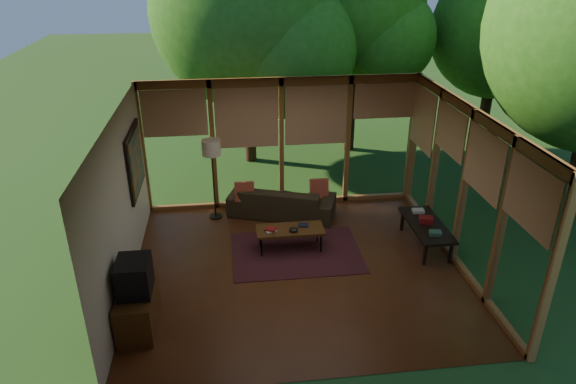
{
  "coord_description": "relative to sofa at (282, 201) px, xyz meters",
  "views": [
    {
      "loc": [
        -1.06,
        -7.25,
        4.93
      ],
      "look_at": [
        -0.09,
        0.7,
        1.12
      ],
      "focal_mm": 32.0,
      "sensor_mm": 36.0,
      "label": 1
    }
  ],
  "objects": [
    {
      "name": "pillow_left",
      "position": [
        -0.75,
        -0.05,
        0.26
      ],
      "size": [
        0.38,
        0.2,
        0.4
      ],
      "primitive_type": "cube",
      "rotation": [
        -0.21,
        0.0,
        0.0
      ],
      "color": "maroon",
      "rests_on": "sofa"
    },
    {
      "name": "media_cabinet",
      "position": [
        -2.42,
        -3.17,
        -0.01
      ],
      "size": [
        0.5,
        1.0,
        0.6
      ],
      "primitive_type": "cube",
      "color": "#553317",
      "rests_on": "floor"
    },
    {
      "name": "television",
      "position": [
        -2.4,
        -3.17,
        0.54
      ],
      "size": [
        0.45,
        0.55,
        0.5
      ],
      "primitive_type": "cube",
      "color": "black",
      "rests_on": "media_cabinet"
    },
    {
      "name": "ct_book_side",
      "position": [
        0.25,
        -1.29,
        0.13
      ],
      "size": [
        0.2,
        0.17,
        0.03
      ],
      "primitive_type": "cube",
      "rotation": [
        0.0,
        0.0,
        -0.2
      ],
      "color": "black",
      "rests_on": "coffee_table"
    },
    {
      "name": "console_book_c",
      "position": [
        2.45,
        -1.09,
        0.17
      ],
      "size": [
        0.22,
        0.17,
        0.06
      ],
      "primitive_type": "cube",
      "rotation": [
        0.0,
        0.0,
        -0.08
      ],
      "color": "beige",
      "rests_on": "side_console"
    },
    {
      "name": "ct_book_upper",
      "position": [
        -0.35,
        -1.42,
        0.16
      ],
      "size": [
        0.22,
        0.2,
        0.03
      ],
      "primitive_type": "cube",
      "rotation": [
        0.0,
        0.0,
        -0.44
      ],
      "color": "maroon",
      "rests_on": "coffee_table"
    },
    {
      "name": "wall_left",
      "position": [
        -2.7,
        -2.0,
        1.04
      ],
      "size": [
        0.04,
        5.0,
        2.7
      ],
      "primitive_type": "cube",
      "color": "beige",
      "rests_on": "ground"
    },
    {
      "name": "window_wall_back",
      "position": [
        0.05,
        0.5,
        1.04
      ],
      "size": [
        5.5,
        0.12,
        2.7
      ],
      "primitive_type": "cube",
      "color": "#965E2E",
      "rests_on": "ground"
    },
    {
      "name": "rug",
      "position": [
        0.09,
        -1.5,
        -0.3
      ],
      "size": [
        2.28,
        1.62,
        0.01
      ],
      "primitive_type": "cube",
      "color": "maroon",
      "rests_on": "floor"
    },
    {
      "name": "wall_front",
      "position": [
        0.05,
        -4.5,
        1.04
      ],
      "size": [
        5.5,
        0.04,
        2.7
      ],
      "primitive_type": "cube",
      "color": "beige",
      "rests_on": "ground"
    },
    {
      "name": "ct_bowl",
      "position": [
        0.05,
        -1.47,
        0.15
      ],
      "size": [
        0.16,
        0.16,
        0.07
      ],
      "primitive_type": "ellipsoid",
      "color": "black",
      "rests_on": "coffee_table"
    },
    {
      "name": "tree_nw",
      "position": [
        -0.46,
        3.15,
        3.33
      ],
      "size": [
        4.43,
        4.43,
        5.86
      ],
      "color": "#382014",
      "rests_on": "ground"
    },
    {
      "name": "console_book_b",
      "position": [
        2.45,
        -1.49,
        0.2
      ],
      "size": [
        0.28,
        0.23,
        0.11
      ],
      "primitive_type": "cube",
      "rotation": [
        0.0,
        0.0,
        -0.28
      ],
      "color": "maroon",
      "rests_on": "side_console"
    },
    {
      "name": "ceiling",
      "position": [
        0.05,
        -2.0,
        2.39
      ],
      "size": [
        5.5,
        5.5,
        0.0
      ],
      "primitive_type": "plane",
      "rotation": [
        3.14,
        0.0,
        0.0
      ],
      "color": "white",
      "rests_on": "ground"
    },
    {
      "name": "pillow_right",
      "position": [
        0.75,
        -0.05,
        0.26
      ],
      "size": [
        0.37,
        0.2,
        0.39
      ],
      "primitive_type": "cube",
      "rotation": [
        -0.21,
        0.0,
        0.0
      ],
      "color": "maroon",
      "rests_on": "sofa"
    },
    {
      "name": "side_console",
      "position": [
        2.45,
        -1.54,
        0.1
      ],
      "size": [
        0.6,
        1.4,
        0.46
      ],
      "color": "black",
      "rests_on": "floor"
    },
    {
      "name": "ct_book_lower",
      "position": [
        -0.35,
        -1.42,
        0.13
      ],
      "size": [
        0.22,
        0.2,
        0.03
      ],
      "primitive_type": "cube",
      "rotation": [
        0.0,
        0.0,
        0.35
      ],
      "color": "beige",
      "rests_on": "coffee_table"
    },
    {
      "name": "wall_painting",
      "position": [
        -2.66,
        -0.6,
        1.24
      ],
      "size": [
        0.06,
        1.35,
        1.15
      ],
      "color": "black",
      "rests_on": "wall_left"
    },
    {
      "name": "floor",
      "position": [
        0.05,
        -2.0,
        -0.31
      ],
      "size": [
        5.5,
        5.5,
        0.0
      ],
      "primitive_type": "plane",
      "color": "#582D17",
      "rests_on": "ground"
    },
    {
      "name": "console_book_a",
      "position": [
        2.45,
        -1.94,
        0.18
      ],
      "size": [
        0.22,
        0.18,
        0.07
      ],
      "primitive_type": "cube",
      "rotation": [
        0.0,
        0.0,
        -0.18
      ],
      "color": "#376151",
      "rests_on": "side_console"
    },
    {
      "name": "floor_lamp",
      "position": [
        -1.35,
        0.04,
        1.1
      ],
      "size": [
        0.36,
        0.36,
        1.65
      ],
      "color": "black",
      "rests_on": "floor"
    },
    {
      "name": "sofa",
      "position": [
        0.0,
        0.0,
        0.0
      ],
      "size": [
        2.27,
        1.48,
        0.62
      ],
      "primitive_type": "imported",
      "rotation": [
        0.0,
        0.0,
        2.81
      ],
      "color": "#322919",
      "rests_on": "floor"
    },
    {
      "name": "exterior_lawn",
      "position": [
        8.05,
        6.0,
        -0.32
      ],
      "size": [
        40.0,
        40.0,
        0.0
      ],
      "primitive_type": "plane",
      "color": "#244D1D",
      "rests_on": "ground"
    },
    {
      "name": "coffee_table",
      "position": [
        -0.0,
        -1.37,
        0.08
      ],
      "size": [
        1.2,
        0.5,
        0.43
      ],
      "color": "#553317",
      "rests_on": "floor"
    },
    {
      "name": "tree_far",
      "position": [
        5.84,
        3.31,
        2.76
      ],
      "size": [
        3.36,
        3.36,
        4.76
      ],
      "color": "#382014",
      "rests_on": "ground"
    },
    {
      "name": "window_wall_right",
      "position": [
        2.8,
        -2.0,
        1.04
      ],
      "size": [
        0.12,
        5.0,
        2.7
      ],
      "primitive_type": "cube",
      "color": "#965E2E",
      "rests_on": "ground"
    },
    {
      "name": "tree_ne",
      "position": [
        2.22,
        3.64,
        3.46
      ],
      "size": [
        3.41,
        3.41,
        5.49
      ],
      "color": "#382014",
      "rests_on": "ground"
    }
  ]
}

